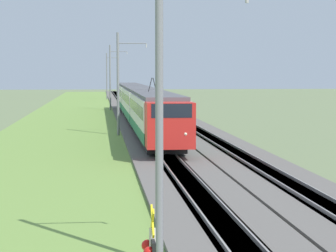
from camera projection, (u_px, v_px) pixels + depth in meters
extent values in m
cube|color=#605B56|center=(143.00, 128.00, 61.75)|extent=(240.00, 4.40, 0.30)
cube|color=#605B56|center=(191.00, 128.00, 62.23)|extent=(240.00, 4.40, 0.30)
cube|color=#4C4238|center=(143.00, 128.00, 61.75)|extent=(240.00, 1.57, 0.30)
cube|color=gray|center=(137.00, 126.00, 61.68)|extent=(240.00, 0.07, 0.15)
cube|color=gray|center=(149.00, 126.00, 61.79)|extent=(240.00, 0.07, 0.15)
cube|color=#4C4238|center=(191.00, 128.00, 62.23)|extent=(240.00, 1.57, 0.30)
cube|color=gray|center=(185.00, 126.00, 62.16)|extent=(240.00, 0.07, 0.15)
cube|color=gray|center=(196.00, 126.00, 62.27)|extent=(240.00, 0.07, 0.15)
cube|color=olive|center=(78.00, 130.00, 61.12)|extent=(240.00, 13.80, 0.12)
cube|color=red|center=(170.00, 125.00, 38.33)|extent=(1.88, 2.81, 2.68)
cube|color=black|center=(170.00, 110.00, 37.97)|extent=(1.35, 2.34, 0.81)
sphere|color=#F2EAC6|center=(158.00, 134.00, 37.39)|extent=(0.20, 0.20, 0.20)
sphere|color=#F2EAC6|center=(186.00, 134.00, 37.56)|extent=(0.20, 0.20, 0.20)
cube|color=#196B47|center=(155.00, 128.00, 48.13)|extent=(17.75, 2.93, 0.75)
cube|color=silver|center=(155.00, 109.00, 48.02)|extent=(17.75, 2.93, 1.93)
cube|color=black|center=(155.00, 107.00, 48.01)|extent=(16.33, 2.95, 0.81)
cube|color=#515156|center=(155.00, 95.00, 47.93)|extent=(17.75, 2.70, 0.25)
cube|color=black|center=(155.00, 136.00, 48.18)|extent=(16.86, 2.49, 0.55)
cylinder|color=black|center=(157.00, 145.00, 41.10)|extent=(0.86, 0.12, 0.86)
cylinder|color=black|center=(174.00, 145.00, 41.22)|extent=(0.86, 0.12, 0.86)
cube|color=#196B47|center=(139.00, 112.00, 67.25)|extent=(19.63, 2.93, 0.75)
cube|color=silver|center=(139.00, 99.00, 67.14)|extent=(19.63, 2.93, 1.93)
cube|color=black|center=(139.00, 97.00, 67.13)|extent=(18.06, 2.95, 0.81)
cube|color=#515156|center=(139.00, 88.00, 67.05)|extent=(19.63, 2.70, 0.25)
cube|color=black|center=(139.00, 118.00, 67.30)|extent=(18.65, 2.49, 0.55)
cube|color=#196B47|center=(130.00, 103.00, 87.30)|extent=(19.63, 2.93, 0.75)
cube|color=silver|center=(130.00, 93.00, 87.19)|extent=(19.63, 2.93, 1.93)
cube|color=black|center=(130.00, 92.00, 87.17)|extent=(18.06, 2.95, 0.81)
cube|color=#515156|center=(130.00, 85.00, 87.10)|extent=(19.63, 2.70, 0.25)
cube|color=black|center=(130.00, 108.00, 87.35)|extent=(18.65, 2.49, 0.55)
cylinder|color=black|center=(150.00, 85.00, 50.50)|extent=(0.06, 0.33, 1.08)
cylinder|color=black|center=(155.00, 85.00, 50.53)|extent=(0.06, 0.33, 1.08)
cube|color=black|center=(165.00, 159.00, 41.23)|extent=(0.10, 0.10, 0.00)
cube|color=black|center=(152.00, 249.00, 10.89)|extent=(0.70, 0.06, 0.36)
sphere|color=red|center=(147.00, 245.00, 11.10)|extent=(0.20, 0.20, 0.20)
cube|color=yellow|center=(152.00, 221.00, 10.85)|extent=(0.49, 0.03, 0.49)
cube|color=yellow|center=(152.00, 221.00, 10.85)|extent=(0.49, 0.03, 0.49)
cylinder|color=slate|center=(159.00, 115.00, 17.79)|extent=(0.22, 0.22, 8.56)
cylinder|color=slate|center=(118.00, 85.00, 55.16)|extent=(0.22, 0.22, 8.77)
cylinder|color=slate|center=(132.00, 43.00, 55.00)|extent=(0.08, 2.40, 0.08)
cylinder|color=#B2ADA8|center=(146.00, 46.00, 55.14)|extent=(0.10, 0.10, 0.30)
cylinder|color=slate|center=(110.00, 78.00, 92.51)|extent=(0.22, 0.22, 9.28)
cylinder|color=slate|center=(118.00, 51.00, 92.33)|extent=(0.08, 2.40, 0.08)
cylinder|color=#B2ADA8|center=(127.00, 53.00, 92.48)|extent=(0.10, 0.10, 0.30)
cylinder|color=slate|center=(107.00, 77.00, 129.89)|extent=(0.22, 0.22, 9.26)
cylinder|color=slate|center=(113.00, 58.00, 129.71)|extent=(0.08, 2.40, 0.08)
cylinder|color=#B2ADA8|center=(119.00, 59.00, 129.86)|extent=(0.10, 0.10, 0.30)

